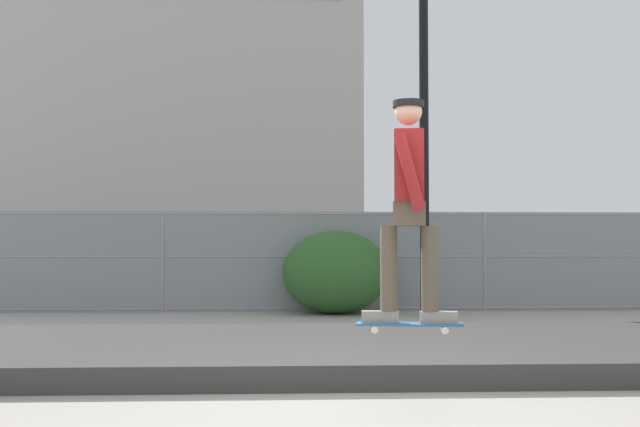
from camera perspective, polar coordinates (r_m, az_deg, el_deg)
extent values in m
plane|color=#9E998E|center=(6.09, 4.55, -14.18)|extent=(120.00, 120.00, 0.00)
cube|color=#3D3A38|center=(8.25, 2.59, -10.23)|extent=(16.30, 3.40, 0.23)
cube|color=#2D608C|center=(5.85, 6.71, -8.23)|extent=(0.82, 0.31, 0.02)
cylinder|color=silver|center=(5.96, 9.22, -8.45)|extent=(0.06, 0.04, 0.05)
cylinder|color=silver|center=(5.78, 9.33, -8.64)|extent=(0.06, 0.04, 0.05)
cylinder|color=silver|center=(5.95, 4.15, -8.48)|extent=(0.06, 0.04, 0.05)
cylinder|color=silver|center=(5.77, 4.11, -8.67)|extent=(0.06, 0.04, 0.05)
cube|color=#99999E|center=(5.87, 9.27, -8.34)|extent=(0.07, 0.15, 0.01)
cube|color=#99999E|center=(5.85, 4.13, -8.37)|extent=(0.07, 0.15, 0.01)
cube|color=gray|center=(5.86, 8.87, -7.69)|extent=(0.29, 0.14, 0.09)
cube|color=gray|center=(5.85, 4.53, -7.72)|extent=(0.29, 0.14, 0.09)
cylinder|color=brown|center=(5.83, 8.20, -4.10)|extent=(0.13, 0.13, 0.65)
cylinder|color=brown|center=(5.82, 5.17, -4.11)|extent=(0.13, 0.13, 0.65)
cube|color=brown|center=(5.83, 6.67, -0.05)|extent=(0.29, 0.37, 0.18)
cube|color=maroon|center=(5.85, 6.65, 3.48)|extent=(0.27, 0.41, 0.54)
cylinder|color=maroon|center=(6.09, 6.60, 2.68)|extent=(0.24, 0.12, 0.58)
cylinder|color=maroon|center=(5.60, 6.71, 3.12)|extent=(0.24, 0.12, 0.58)
sphere|color=tan|center=(5.91, 6.63, 7.58)|extent=(0.21, 0.21, 0.21)
cylinder|color=black|center=(5.92, 6.63, 8.13)|extent=(0.24, 0.24, 0.05)
cylinder|color=gray|center=(14.31, -11.72, -3.56)|extent=(0.06, 0.06, 1.85)
cylinder|color=gray|center=(14.61, 12.22, -3.53)|extent=(0.06, 0.06, 1.85)
cylinder|color=gray|center=(14.15, 0.38, -0.04)|extent=(17.98, 0.04, 0.04)
cylinder|color=gray|center=(14.14, 0.38, -3.24)|extent=(17.98, 0.04, 0.04)
cylinder|color=gray|center=(14.19, 0.38, -7.11)|extent=(17.98, 0.04, 0.04)
cube|color=gray|center=(14.15, 0.38, -3.62)|extent=(17.98, 0.01, 1.85)
cylinder|color=black|center=(13.38, 7.80, 5.27)|extent=(0.16, 0.16, 6.02)
cube|color=#B7BABF|center=(17.91, -17.56, -4.05)|extent=(4.41, 1.83, 0.70)
cube|color=#23282D|center=(17.96, -18.15, -1.90)|extent=(2.21, 1.62, 0.64)
cylinder|color=black|center=(18.48, -12.79, -5.12)|extent=(0.64, 0.24, 0.64)
cylinder|color=black|center=(16.80, -13.78, -5.41)|extent=(0.64, 0.24, 0.64)
cylinder|color=black|center=(19.13, -20.90, -4.93)|extent=(0.64, 0.24, 0.64)
cylinder|color=black|center=(17.51, -22.62, -5.17)|extent=(0.64, 0.24, 0.64)
cube|color=silver|center=(17.45, 3.34, -4.20)|extent=(4.52, 2.10, 0.70)
cube|color=#23282D|center=(17.44, 2.68, -2.00)|extent=(2.31, 1.75, 0.64)
cylinder|color=black|center=(18.42, 7.52, -5.17)|extent=(0.66, 0.28, 0.64)
cylinder|color=black|center=(16.72, 8.15, -5.46)|extent=(0.66, 0.28, 0.64)
cylinder|color=black|center=(18.33, -1.03, -5.20)|extent=(0.66, 0.28, 0.64)
cylinder|color=black|center=(16.62, -1.28, -5.51)|extent=(0.66, 0.28, 0.64)
cube|color=#B2AFA8|center=(49.80, -14.67, 10.79)|extent=(28.74, 15.30, 24.91)
ellipsoid|color=#2D5B28|center=(13.72, 1.18, -4.42)|extent=(1.92, 1.57, 1.49)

